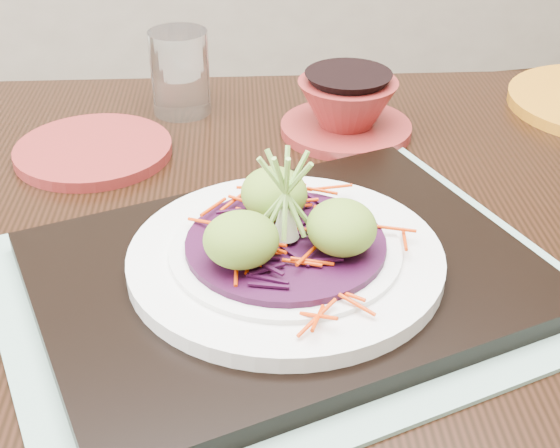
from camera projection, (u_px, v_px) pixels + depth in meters
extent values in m
cube|color=black|center=(283.00, 250.00, 0.72)|extent=(1.28, 0.97, 0.04)
cube|color=#83A99B|center=(285.00, 285.00, 0.64)|extent=(0.51, 0.44, 0.00)
cube|color=black|center=(285.00, 274.00, 0.63)|extent=(0.44, 0.37, 0.02)
cylinder|color=silver|center=(286.00, 258.00, 0.63)|extent=(0.25, 0.25, 0.01)
cylinder|color=silver|center=(286.00, 250.00, 0.62)|extent=(0.19, 0.19, 0.01)
cylinder|color=#330A29|center=(286.00, 243.00, 0.62)|extent=(0.16, 0.16, 0.01)
ellipsoid|color=#597B24|center=(241.00, 240.00, 0.58)|extent=(0.06, 0.06, 0.04)
ellipsoid|color=#597B24|center=(342.00, 228.00, 0.60)|extent=(0.06, 0.06, 0.04)
ellipsoid|color=#597B24|center=(274.00, 194.00, 0.64)|extent=(0.06, 0.06, 0.04)
cylinder|color=maroon|center=(93.00, 150.00, 0.84)|extent=(0.22, 0.22, 0.01)
cylinder|color=white|center=(180.00, 72.00, 0.92)|extent=(0.09, 0.09, 0.10)
cylinder|color=maroon|center=(346.00, 128.00, 0.89)|extent=(0.16, 0.16, 0.01)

